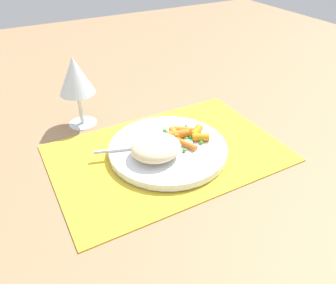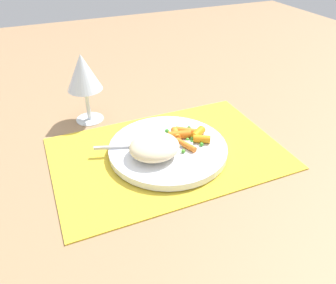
{
  "view_description": "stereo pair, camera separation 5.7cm",
  "coord_description": "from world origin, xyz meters",
  "px_view_note": "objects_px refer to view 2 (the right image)",
  "views": [
    {
      "loc": [
        -0.28,
        -0.51,
        0.43
      ],
      "look_at": [
        0.0,
        0.0,
        0.03
      ],
      "focal_mm": 35.38,
      "sensor_mm": 36.0,
      "label": 1
    },
    {
      "loc": [
        -0.23,
        -0.53,
        0.43
      ],
      "look_at": [
        0.0,
        0.0,
        0.03
      ],
      "focal_mm": 35.38,
      "sensor_mm": 36.0,
      "label": 2
    }
  ],
  "objects_px": {
    "plate": "(168,149)",
    "wine_glass": "(83,74)",
    "rice_mound": "(154,147)",
    "fork": "(154,145)",
    "carrot_portion": "(186,136)"
  },
  "relations": [
    {
      "from": "fork",
      "to": "rice_mound",
      "type": "bearing_deg",
      "value": -108.39
    },
    {
      "from": "plate",
      "to": "wine_glass",
      "type": "distance_m",
      "value": 0.27
    },
    {
      "from": "rice_mound",
      "to": "carrot_portion",
      "type": "bearing_deg",
      "value": 18.65
    },
    {
      "from": "rice_mound",
      "to": "wine_glass",
      "type": "distance_m",
      "value": 0.26
    },
    {
      "from": "plate",
      "to": "wine_glass",
      "type": "relative_size",
      "value": 1.48
    },
    {
      "from": "fork",
      "to": "wine_glass",
      "type": "distance_m",
      "value": 0.25
    },
    {
      "from": "wine_glass",
      "to": "plate",
      "type": "bearing_deg",
      "value": -59.52
    },
    {
      "from": "wine_glass",
      "to": "rice_mound",
      "type": "bearing_deg",
      "value": -69.46
    },
    {
      "from": "plate",
      "to": "wine_glass",
      "type": "bearing_deg",
      "value": 120.48
    },
    {
      "from": "carrot_portion",
      "to": "fork",
      "type": "distance_m",
      "value": 0.08
    },
    {
      "from": "plate",
      "to": "wine_glass",
      "type": "height_order",
      "value": "wine_glass"
    },
    {
      "from": "wine_glass",
      "to": "fork",
      "type": "bearing_deg",
      "value": -64.58
    },
    {
      "from": "fork",
      "to": "wine_glass",
      "type": "relative_size",
      "value": 1.19
    },
    {
      "from": "rice_mound",
      "to": "fork",
      "type": "relative_size",
      "value": 0.51
    },
    {
      "from": "fork",
      "to": "wine_glass",
      "type": "xyz_separation_m",
      "value": [
        -0.1,
        0.2,
        0.1
      ]
    }
  ]
}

